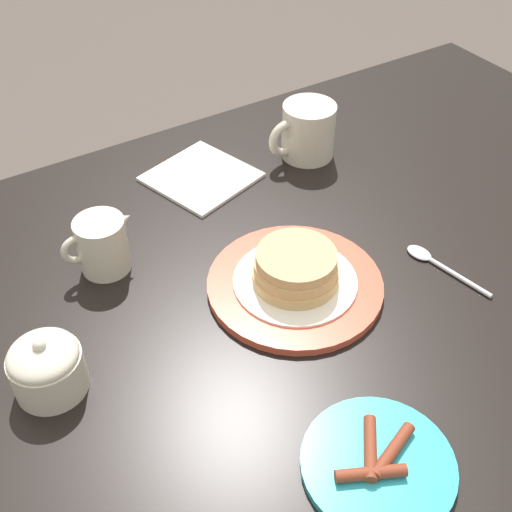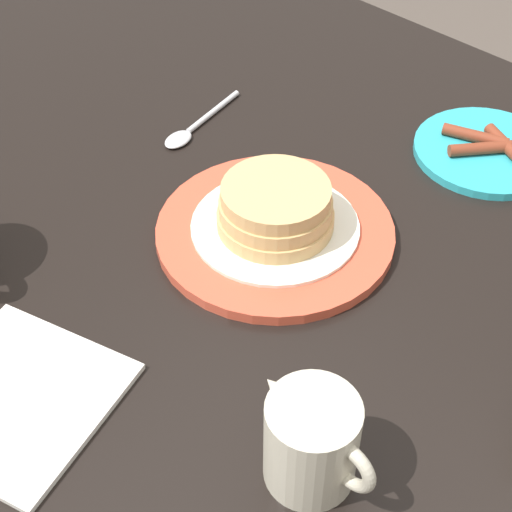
{
  "view_description": "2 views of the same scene",
  "coord_description": "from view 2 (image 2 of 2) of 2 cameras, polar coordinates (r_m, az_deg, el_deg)",
  "views": [
    {
      "loc": [
        0.4,
        0.51,
        1.37
      ],
      "look_at": [
        0.04,
        -0.06,
        0.76
      ],
      "focal_mm": 45.0,
      "sensor_mm": 36.0,
      "label": 1
    },
    {
      "loc": [
        0.42,
        -0.44,
        1.29
      ],
      "look_at": [
        0.04,
        -0.06,
        0.76
      ],
      "focal_mm": 55.0,
      "sensor_mm": 36.0,
      "label": 2
    }
  ],
  "objects": [
    {
      "name": "pancake_plate",
      "position": [
        0.8,
        1.5,
        2.63
      ],
      "size": [
        0.25,
        0.25,
        0.06
      ],
      "color": "#DB5138",
      "rests_on": "dining_table"
    },
    {
      "name": "spoon",
      "position": [
        0.96,
        -4.72,
        9.19
      ],
      "size": [
        0.04,
        0.14,
        0.01
      ],
      "color": "silver",
      "rests_on": "dining_table"
    },
    {
      "name": "napkin",
      "position": [
        0.71,
        -17.02,
        -9.88
      ],
      "size": [
        0.2,
        0.2,
        0.01
      ],
      "color": "silver",
      "rests_on": "dining_table"
    },
    {
      "name": "creamer_pitcher",
      "position": [
        0.6,
        4.02,
        -13.19
      ],
      "size": [
        0.11,
        0.07,
        0.09
      ],
      "color": "beige",
      "rests_on": "dining_table"
    },
    {
      "name": "side_plate_bacon",
      "position": [
        0.96,
        16.45,
        7.39
      ],
      "size": [
        0.17,
        0.17,
        0.02
      ],
      "color": "#2DADBC",
      "rests_on": "dining_table"
    },
    {
      "name": "dining_table",
      "position": [
        0.9,
        0.65,
        -2.99
      ],
      "size": [
        1.52,
        0.96,
        0.73
      ],
      "color": "black",
      "rests_on": "ground_plane"
    }
  ]
}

